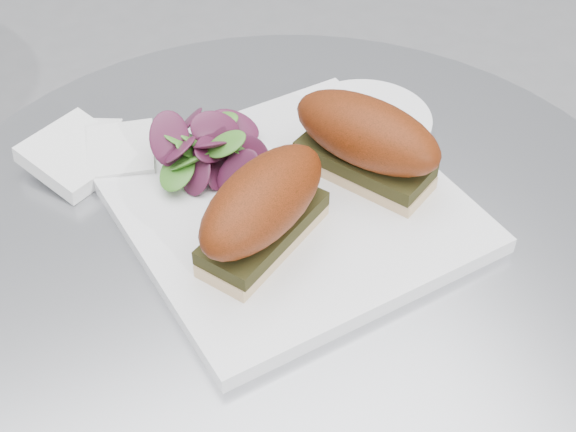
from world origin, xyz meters
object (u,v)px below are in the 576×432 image
object	(u,v)px
sandwich_left	(263,208)
plate	(290,207)
sandwich_right	(366,140)
saucer	(365,121)

from	to	relation	value
sandwich_left	plate	bearing A→B (deg)	12.76
plate	sandwich_left	size ratio (longest dim) A/B	1.80
plate	sandwich_left	bearing A→B (deg)	-138.01
sandwich_right	saucer	xyz separation A→B (m)	(0.05, 0.08, -0.05)
sandwich_left	saucer	world-z (taller)	sandwich_left
plate	sandwich_left	xyz separation A→B (m)	(-0.04, -0.04, 0.05)
sandwich_left	saucer	xyz separation A→B (m)	(0.17, 0.12, -0.05)
sandwich_left	saucer	size ratio (longest dim) A/B	1.16
plate	sandwich_left	distance (m)	0.08
plate	sandwich_right	xyz separation A→B (m)	(0.08, -0.00, 0.05)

